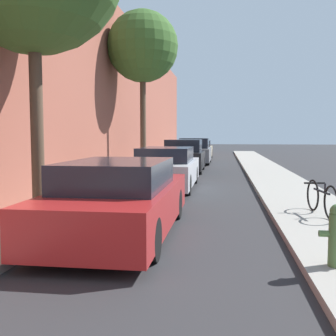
% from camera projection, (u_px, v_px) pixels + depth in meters
% --- Properties ---
extents(ground_plane, '(120.00, 120.00, 0.00)m').
position_uv_depth(ground_plane, '(199.00, 182.00, 14.97)').
color(ground_plane, '#28282B').
extents(sidewalk_left, '(2.00, 52.00, 0.12)m').
position_uv_depth(sidewalk_left, '(124.00, 179.00, 15.37)').
color(sidewalk_left, gray).
rests_on(sidewalk_left, ground).
extents(sidewalk_right, '(2.00, 52.00, 0.12)m').
position_uv_depth(sidewalk_right, '(279.00, 182.00, 14.57)').
color(sidewalk_right, gray).
rests_on(sidewalk_right, ground).
extents(building_facade_left, '(0.70, 52.00, 7.57)m').
position_uv_depth(building_facade_left, '(89.00, 82.00, 15.24)').
color(building_facade_left, brown).
rests_on(building_facade_left, ground).
extents(parked_car_red, '(1.83, 4.66, 1.33)m').
position_uv_depth(parked_car_red, '(120.00, 199.00, 7.02)').
color(parked_car_red, black).
rests_on(parked_car_red, ground).
extents(parked_car_silver, '(1.82, 4.65, 1.36)m').
position_uv_depth(parked_car_silver, '(167.00, 169.00, 13.11)').
color(parked_car_silver, black).
rests_on(parked_car_silver, ground).
extents(parked_car_black, '(1.82, 4.04, 1.54)m').
position_uv_depth(parked_car_black, '(184.00, 157.00, 19.01)').
color(parked_car_black, black).
rests_on(parked_car_black, ground).
extents(parked_car_grey, '(1.88, 4.38, 1.56)m').
position_uv_depth(parked_car_grey, '(195.00, 152.00, 24.32)').
color(parked_car_grey, black).
rests_on(parked_car_grey, ground).
extents(parked_car_champagne, '(1.77, 4.03, 1.35)m').
position_uv_depth(parked_car_champagne, '(200.00, 150.00, 29.50)').
color(parked_car_champagne, black).
rests_on(parked_car_champagne, ground).
extents(street_tree_far, '(3.00, 3.00, 6.86)m').
position_uv_depth(street_tree_far, '(143.00, 47.00, 16.78)').
color(street_tree_far, '#4C3A2B').
rests_on(street_tree_far, sidewalk_left).
extents(bicycle, '(0.44, 1.66, 0.68)m').
position_uv_depth(bicycle, '(321.00, 198.00, 8.17)').
color(bicycle, black).
rests_on(bicycle, sidewalk_right).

